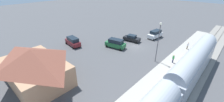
# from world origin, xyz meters

# --- Properties ---
(ground_plane) EXTENTS (200.00, 200.00, 0.00)m
(ground_plane) POSITION_xyz_m (0.00, 0.00, 0.00)
(ground_plane) COLOR #4C4C4F
(railway_track) EXTENTS (4.80, 70.00, 0.30)m
(railway_track) POSITION_xyz_m (-14.00, 0.00, 0.09)
(railway_track) COLOR gray
(railway_track) RESTS_ON ground
(platform) EXTENTS (3.20, 46.00, 0.30)m
(platform) POSITION_xyz_m (-10.00, 0.00, 0.15)
(platform) COLOR #A8A399
(platform) RESTS_ON ground
(station_building) EXTENTS (12.31, 8.02, 5.78)m
(station_building) POSITION_xyz_m (4.00, 22.00, 3.01)
(station_building) COLOR tan
(station_building) RESTS_ON ground
(pedestrian_on_platform) EXTENTS (0.36, 0.36, 1.71)m
(pedestrian_on_platform) POSITION_xyz_m (-10.15, 1.96, 1.28)
(pedestrian_on_platform) COLOR #23284C
(pedestrian_on_platform) RESTS_ON platform
(pedestrian_waiting_far) EXTENTS (0.36, 0.36, 1.71)m
(pedestrian_waiting_far) POSITION_xyz_m (-10.25, -6.44, 1.28)
(pedestrian_waiting_far) COLOR brown
(pedestrian_waiting_far) RESTS_ON platform
(sedan_black) EXTENTS (4.73, 2.78, 1.74)m
(sedan_black) POSITION_xyz_m (2.64, -2.32, 0.88)
(sedan_black) COLOR black
(sedan_black) RESTS_ON ground
(suv_white) EXTENTS (2.46, 5.08, 2.22)m
(suv_white) POSITION_xyz_m (-0.88, -8.81, 1.15)
(suv_white) COLOR white
(suv_white) RESTS_ON ground
(suv_green) EXTENTS (5.19, 3.11, 2.22)m
(suv_green) POSITION_xyz_m (3.15, 3.75, 1.15)
(suv_green) COLOR #236638
(suv_green) RESTS_ON ground
(suv_maroon) EXTENTS (5.12, 2.89, 2.22)m
(suv_maroon) POSITION_xyz_m (11.83, 10.00, 1.15)
(suv_maroon) COLOR maroon
(suv_maroon) RESTS_ON ground
(light_pole_near_platform) EXTENTS (0.44, 0.44, 8.07)m
(light_pole_near_platform) POSITION_xyz_m (-7.20, 3.35, 5.05)
(light_pole_near_platform) COLOR #515156
(light_pole_near_platform) RESTS_ON ground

